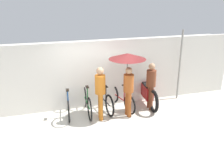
% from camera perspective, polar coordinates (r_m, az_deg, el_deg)
% --- Properties ---
extents(ground_plane, '(30.00, 30.00, 0.00)m').
position_cam_1_polar(ground_plane, '(7.43, -1.52, -10.08)').
color(ground_plane, beige).
extents(back_wall, '(10.80, 0.12, 2.28)m').
position_cam_1_polar(back_wall, '(8.47, -4.64, 2.14)').
color(back_wall, silver).
rests_on(back_wall, ground).
extents(parked_bicycle_0, '(0.44, 1.70, 1.00)m').
position_cam_1_polar(parked_bicycle_0, '(8.20, -9.97, -4.54)').
color(parked_bicycle_0, black).
rests_on(parked_bicycle_0, ground).
extents(parked_bicycle_1, '(0.44, 1.84, 1.00)m').
position_cam_1_polar(parked_bicycle_1, '(8.22, -5.77, -4.03)').
color(parked_bicycle_1, black).
rests_on(parked_bicycle_1, ground).
extents(parked_bicycle_2, '(0.44, 1.75, 1.04)m').
position_cam_1_polar(parked_bicycle_2, '(8.41, -1.84, -3.50)').
color(parked_bicycle_2, black).
rests_on(parked_bicycle_2, ground).
extents(parked_bicycle_3, '(0.53, 1.74, 1.03)m').
position_cam_1_polar(parked_bicycle_3, '(8.55, 2.10, -3.28)').
color(parked_bicycle_3, black).
rests_on(parked_bicycle_3, ground).
extents(pedestrian_leading, '(0.32, 0.32, 1.68)m').
position_cam_1_polar(pedestrian_leading, '(7.56, -2.70, -1.26)').
color(pedestrian_leading, '#C66B1E').
rests_on(pedestrian_leading, ground).
extents(pedestrian_center, '(1.15, 1.15, 2.02)m').
position_cam_1_polar(pedestrian_center, '(7.67, 3.62, 4.25)').
color(pedestrian_center, '#9E4C1E').
rests_on(pedestrian_center, ground).
extents(pedestrian_trailing, '(0.32, 0.32, 1.61)m').
position_cam_1_polar(pedestrian_trailing, '(8.38, 8.89, 0.28)').
color(pedestrian_trailing, brown).
rests_on(pedestrian_trailing, ground).
extents(motorcycle, '(0.58, 2.16, 0.94)m').
position_cam_1_polar(motorcycle, '(8.95, 7.97, -1.91)').
color(motorcycle, black).
rests_on(motorcycle, ground).
extents(awning_pole, '(0.07, 0.07, 2.57)m').
position_cam_1_polar(awning_pole, '(9.37, 15.23, 4.15)').
color(awning_pole, gray).
rests_on(awning_pole, ground).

